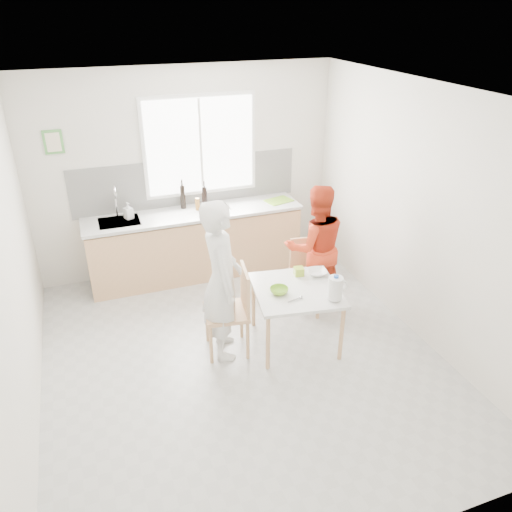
# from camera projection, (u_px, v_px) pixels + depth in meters

# --- Properties ---
(ground) EXTENTS (4.50, 4.50, 0.00)m
(ground) POSITION_uv_depth(u_px,v_px,m) (242.00, 358.00, 5.29)
(ground) COLOR #B7B7B2
(ground) RESTS_ON ground
(room_shell) EXTENTS (4.50, 4.50, 4.50)m
(room_shell) POSITION_uv_depth(u_px,v_px,m) (240.00, 214.00, 4.53)
(room_shell) COLOR silver
(room_shell) RESTS_ON ground
(window) EXTENTS (1.50, 0.06, 1.30)m
(window) POSITION_uv_depth(u_px,v_px,m) (200.00, 146.00, 6.43)
(window) COLOR white
(window) RESTS_ON room_shell
(backsplash) EXTENTS (3.00, 0.02, 0.65)m
(backsplash) POSITION_uv_depth(u_px,v_px,m) (187.00, 182.00, 6.59)
(backsplash) COLOR white
(backsplash) RESTS_ON room_shell
(picture_frame) EXTENTS (0.22, 0.03, 0.28)m
(picture_frame) POSITION_uv_depth(u_px,v_px,m) (53.00, 142.00, 5.81)
(picture_frame) COLOR #4E9B46
(picture_frame) RESTS_ON room_shell
(kitchen_counter) EXTENTS (2.84, 0.64, 1.37)m
(kitchen_counter) POSITION_uv_depth(u_px,v_px,m) (196.00, 246.00, 6.72)
(kitchen_counter) COLOR tan
(kitchen_counter) RESTS_ON ground
(dining_table) EXTENTS (1.01, 1.01, 0.68)m
(dining_table) POSITION_uv_depth(u_px,v_px,m) (296.00, 294.00, 5.26)
(dining_table) COLOR silver
(dining_table) RESTS_ON ground
(chair_left) EXTENTS (0.51, 0.51, 0.97)m
(chair_left) POSITION_uv_depth(u_px,v_px,m) (233.00, 307.00, 5.18)
(chair_left) COLOR tan
(chair_left) RESTS_ON ground
(chair_far) EXTENTS (0.43, 0.43, 0.82)m
(chair_far) POSITION_uv_depth(u_px,v_px,m) (306.00, 268.00, 6.10)
(chair_far) COLOR tan
(chair_far) RESTS_ON ground
(person_white) EXTENTS (0.51, 0.69, 1.73)m
(person_white) POSITION_uv_depth(u_px,v_px,m) (222.00, 281.00, 5.01)
(person_white) COLOR white
(person_white) RESTS_ON ground
(person_red) EXTENTS (0.83, 0.69, 1.54)m
(person_red) POSITION_uv_depth(u_px,v_px,m) (315.00, 247.00, 5.90)
(person_red) COLOR red
(person_red) RESTS_ON ground
(bowl_green) EXTENTS (0.22, 0.22, 0.06)m
(bowl_green) POSITION_uv_depth(u_px,v_px,m) (279.00, 291.00, 5.14)
(bowl_green) COLOR #7CB92A
(bowl_green) RESTS_ON dining_table
(bowl_white) EXTENTS (0.24, 0.24, 0.05)m
(bowl_white) POSITION_uv_depth(u_px,v_px,m) (317.00, 272.00, 5.49)
(bowl_white) COLOR white
(bowl_white) RESTS_ON dining_table
(milk_jug) EXTENTS (0.21, 0.15, 0.26)m
(milk_jug) POSITION_uv_depth(u_px,v_px,m) (336.00, 288.00, 4.98)
(milk_jug) COLOR white
(milk_jug) RESTS_ON dining_table
(green_box) EXTENTS (0.11, 0.11, 0.09)m
(green_box) POSITION_uv_depth(u_px,v_px,m) (299.00, 271.00, 5.47)
(green_box) COLOR #96B72A
(green_box) RESTS_ON dining_table
(spoon) EXTENTS (0.16, 0.04, 0.01)m
(spoon) POSITION_uv_depth(u_px,v_px,m) (295.00, 300.00, 5.02)
(spoon) COLOR #A5A5AA
(spoon) RESTS_ON dining_table
(cutting_board) EXTENTS (0.40, 0.33, 0.01)m
(cutting_board) POSITION_uv_depth(u_px,v_px,m) (279.00, 201.00, 6.83)
(cutting_board) COLOR #7CB62A
(cutting_board) RESTS_ON kitchen_counter
(wine_bottle_a) EXTENTS (0.07, 0.07, 0.32)m
(wine_bottle_a) POSITION_uv_depth(u_px,v_px,m) (183.00, 197.00, 6.53)
(wine_bottle_a) COLOR black
(wine_bottle_a) RESTS_ON kitchen_counter
(wine_bottle_b) EXTENTS (0.07, 0.07, 0.30)m
(wine_bottle_b) POSITION_uv_depth(u_px,v_px,m) (205.00, 198.00, 6.53)
(wine_bottle_b) COLOR black
(wine_bottle_b) RESTS_ON kitchen_counter
(jar_amber) EXTENTS (0.06, 0.06, 0.16)m
(jar_amber) POSITION_uv_depth(u_px,v_px,m) (198.00, 204.00, 6.51)
(jar_amber) COLOR #986121
(jar_amber) RESTS_ON kitchen_counter
(soap_bottle) EXTENTS (0.13, 0.13, 0.21)m
(soap_bottle) POSITION_uv_depth(u_px,v_px,m) (128.00, 211.00, 6.24)
(soap_bottle) COLOR #999999
(soap_bottle) RESTS_ON kitchen_counter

